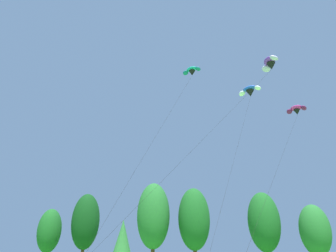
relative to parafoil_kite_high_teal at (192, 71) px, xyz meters
The scene contains 11 objects.
treeline_tree_a 47.83m from the parafoil_kite_high_teal, 154.42° to the left, with size 4.81×4.81×11.16m.
treeline_tree_b 41.37m from the parafoil_kite_high_teal, 147.14° to the left, with size 5.56×5.56×13.91m.
treeline_tree_c 35.50m from the parafoil_kite_high_teal, 138.12° to the left, with size 3.41×3.41×8.25m.
treeline_tree_d 27.12m from the parafoil_kite_high_teal, 130.13° to the left, with size 5.53×5.53×13.81m.
treeline_tree_e 26.33m from the parafoil_kite_high_teal, 112.88° to the left, with size 5.25×5.25×12.79m.
treeline_tree_f 26.86m from the parafoil_kite_high_teal, 83.34° to the left, with size 4.90×4.90×11.47m.
treeline_tree_g 28.76m from the parafoil_kite_high_teal, 65.61° to the left, with size 4.24×4.24×9.02m.
parafoil_kite_high_teal is the anchor object (origin of this frame).
parafoil_kite_mid_blue_white 10.38m from the parafoil_kite_high_teal, 61.79° to the left, with size 3.57×16.16×22.30m.
parafoil_kite_far_magenta 14.31m from the parafoil_kite_high_teal, 41.99° to the left, with size 5.50×19.17×18.60m.
parafoil_kite_low_purple 9.61m from the parafoil_kite_high_teal, 27.09° to the left, with size 13.30×18.39×22.85m.
Camera 1 is at (9.98, 5.62, 2.46)m, focal length 32.67 mm.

